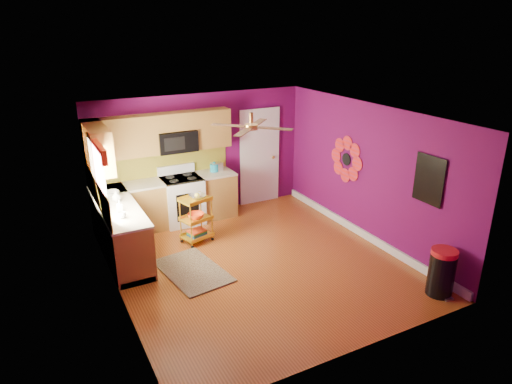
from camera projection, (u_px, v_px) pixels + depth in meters
ground at (257, 263)px, 7.68m from camera, size 5.00×5.00×0.00m
room_envelope at (259, 170)px, 7.12m from camera, size 4.54×5.04×2.52m
lower_cabinets at (148, 216)px, 8.45m from camera, size 2.81×2.31×0.94m
electric_range at (182, 200)px, 9.08m from camera, size 0.76×0.66×1.13m
upper_cabinetry at (142, 139)px, 8.31m from camera, size 2.80×2.30×1.26m
left_window at (98, 166)px, 6.98m from camera, size 0.08×1.35×1.08m
panel_door at (260, 158)px, 9.95m from camera, size 0.95×0.11×2.15m
right_wall_art at (381, 168)px, 7.86m from camera, size 0.04×2.74×1.04m
ceiling_fan at (251, 126)px, 7.04m from camera, size 1.01×1.01×0.26m
shag_rug at (193, 271)px, 7.40m from camera, size 1.03×1.48×0.02m
rolling_cart at (196, 217)px, 8.26m from camera, size 0.61×0.51×0.94m
trash_can at (442, 272)px, 6.67m from camera, size 0.44×0.46×0.73m
teal_kettle at (214, 168)px, 9.28m from camera, size 0.18×0.18×0.21m
toaster at (217, 167)px, 9.30m from camera, size 0.22×0.15×0.18m
soap_bottle_a at (120, 206)px, 7.32m from camera, size 0.08×0.09×0.18m
soap_bottle_b at (116, 196)px, 7.72m from camera, size 0.15×0.15×0.19m
counter_dish at (111, 193)px, 8.01m from camera, size 0.28×0.28×0.07m
counter_cup at (122, 215)px, 7.07m from camera, size 0.13×0.13×0.10m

